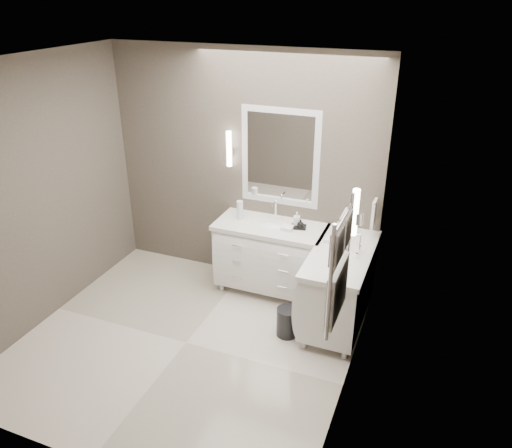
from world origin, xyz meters
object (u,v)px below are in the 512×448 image
at_px(vanity_back, 270,254).
at_px(vanity_right, 339,283).
at_px(towel_ladder, 338,272).
at_px(waste_bin, 287,322).

bearing_deg(vanity_back, vanity_right, -20.38).
xyz_separation_m(vanity_back, vanity_right, (0.88, -0.33, 0.00)).
xyz_separation_m(vanity_right, towel_ladder, (0.23, -1.30, 0.91)).
xyz_separation_m(vanity_back, waste_bin, (0.45, -0.72, -0.33)).
distance_m(vanity_back, waste_bin, 0.91).
distance_m(vanity_right, waste_bin, 0.67).
distance_m(towel_ladder, waste_bin, 1.67).
distance_m(vanity_back, towel_ladder, 2.16).
relative_size(vanity_back, waste_bin, 4.03).
bearing_deg(waste_bin, towel_ladder, -54.30).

